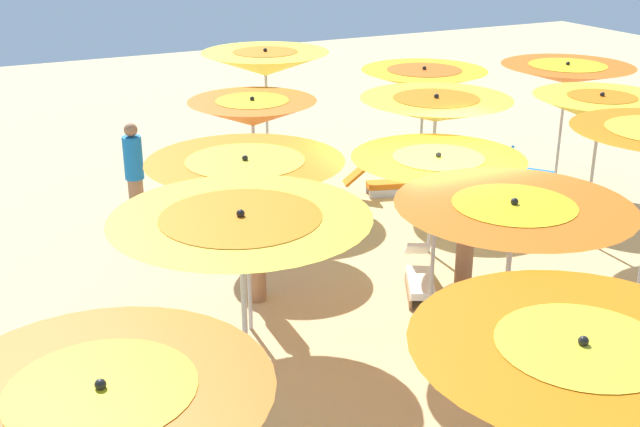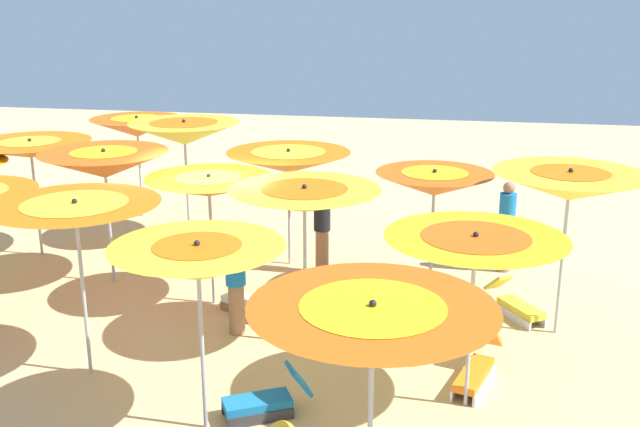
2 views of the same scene
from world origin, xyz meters
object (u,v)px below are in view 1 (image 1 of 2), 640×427
Objects in this scene: beach_ball at (555,207)px; beach_umbrella_8 at (436,109)px; beach_umbrella_6 at (512,227)px; beach_umbrella_11 at (242,240)px; lounger_0 at (527,172)px; lounger_5 at (255,192)px; beach_umbrella_5 at (580,365)px; beach_umbrella_7 at (438,170)px; beach_umbrella_4 at (567,74)px; beach_umbrella_9 at (424,80)px; beachgoer_2 at (134,173)px; beach_umbrella_3 at (600,109)px; lounger_2 at (539,219)px; lounger_3 at (420,277)px; beach_umbrella_10 at (104,417)px; beach_umbrella_12 at (246,176)px; beach_umbrella_14 at (265,63)px; beach_umbrella_13 at (253,113)px; lounger_1 at (388,184)px; beachgoer_0 at (255,234)px; beachgoer_1 at (467,224)px.

beach_umbrella_8 is at bearing -173.93° from beach_ball.
beach_umbrella_6 is at bearing -114.45° from beach_umbrella_8.
beach_umbrella_11 reaches higher than lounger_0.
lounger_5 is at bearing 146.13° from beach_ball.
beach_umbrella_5 is 1.05× the size of beach_umbrella_7.
beach_umbrella_7 is (-4.80, -3.16, -0.11)m from beach_umbrella_4.
beach_umbrella_9 reaches higher than beachgoer_2.
beach_umbrella_3 is 1.00× the size of beach_umbrella_5.
beach_umbrella_6 reaches higher than beach_umbrella_5.
lounger_3 is at bearing -100.39° from lounger_2.
beach_umbrella_3 is 1.00× the size of beach_umbrella_10.
beach_umbrella_10 is at bearing -144.66° from beach_umbrella_7.
beach_umbrella_14 is at bearing 64.67° from beach_umbrella_12.
beach_umbrella_8 is at bearing 41.28° from beach_umbrella_10.
lounger_5 is at bearing 67.58° from beach_umbrella_11.
lounger_0 is at bearing 134.80° from beachgoer_2.
lounger_3 is (0.92, 2.80, -1.93)m from beach_umbrella_6.
beach_umbrella_13 is 3.40m from lounger_1.
beach_umbrella_9 is 10.14m from beach_umbrella_10.
beachgoer_0 is (2.84, 4.73, -1.13)m from beach_umbrella_10.
lounger_2 is (7.70, 4.91, -1.86)m from beach_umbrella_10.
lounger_0 is (9.10, 6.88, -1.86)m from beach_umbrella_10.
beach_umbrella_8 reaches higher than beach_umbrella_3.
lounger_3 is at bearing 112.14° from beachgoer_0.
beach_umbrella_8 is at bearing -39.56° from beach_umbrella_13.
lounger_0 is at bearing 115.79° from lounger_2.
lounger_3 is (4.88, 3.98, -1.86)m from beach_umbrella_10.
beach_umbrella_6 is at bearing -125.48° from lounger_5.
beach_umbrella_10 is at bearing -89.39° from lounger_0.
beach_umbrella_13 is 1.69× the size of lounger_3.
lounger_2 is (2.00, -0.09, -1.97)m from beach_umbrella_8.
beach_umbrella_3 is 2.83m from beachgoer_1.
beach_umbrella_14 is 2.11× the size of lounger_5.
beach_umbrella_8 is 3.23m from lounger_1.
lounger_0 is at bearing 37.08° from beach_umbrella_10.
beach_umbrella_10 is 1.31× the size of beachgoer_0.
beachgoer_1 is (-3.78, -2.46, -1.22)m from beach_umbrella_4.
beach_umbrella_12 is at bearing -177.31° from beach_umbrella_3.
lounger_0 is at bearing 51.21° from beach_umbrella_5.
beach_umbrella_4 is at bearing 58.99° from beach_umbrella_3.
beach_ball is (4.41, 4.12, -1.96)m from beach_umbrella_6.
beachgoer_0 reaches higher than beachgoer_1.
beach_umbrella_10 reaches higher than lounger_2.
beachgoer_1 is (0.67, -0.05, 0.67)m from lounger_3.
beach_umbrella_10 is 1.38× the size of beachgoer_2.
beach_ball is (0.67, 0.38, -0.03)m from lounger_2.
beach_umbrella_4 is 1.38× the size of beachgoer_1.
beach_umbrella_7 is 1.83× the size of lounger_5.
beach_umbrella_8 is at bearing 64.31° from beach_umbrella_5.
beach_umbrella_13 is at bearing 84.32° from beach_umbrella_5.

